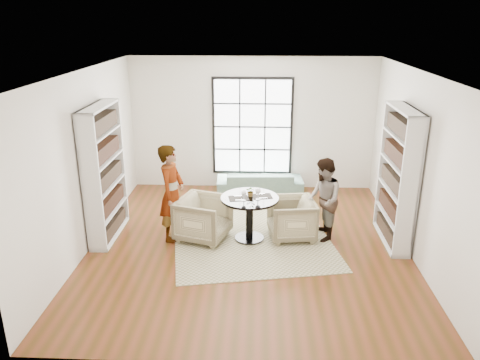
{
  "coord_description": "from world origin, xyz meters",
  "views": [
    {
      "loc": [
        0.19,
        -7.4,
        3.84
      ],
      "look_at": [
        -0.16,
        0.4,
        1.07
      ],
      "focal_mm": 35.0,
      "sensor_mm": 36.0,
      "label": 1
    }
  ],
  "objects_px": {
    "armchair_left": "(204,219)",
    "wine_glass_left": "(244,193)",
    "armchair_right": "(291,219)",
    "person_left": "(172,193)",
    "wine_glass_right": "(258,191)",
    "person_right": "(323,200)",
    "pedestal_table": "(250,209)",
    "sofa": "(260,183)",
    "flower_centerpiece": "(251,191)"
  },
  "relations": [
    {
      "from": "person_right",
      "to": "wine_glass_right",
      "type": "relative_size",
      "value": 6.99
    },
    {
      "from": "pedestal_table",
      "to": "wine_glass_left",
      "type": "bearing_deg",
      "value": -120.79
    },
    {
      "from": "armchair_right",
      "to": "pedestal_table",
      "type": "bearing_deg",
      "value": -89.32
    },
    {
      "from": "sofa",
      "to": "person_right",
      "type": "distance_m",
      "value": 2.45
    },
    {
      "from": "sofa",
      "to": "wine_glass_right",
      "type": "height_order",
      "value": "wine_glass_right"
    },
    {
      "from": "person_right",
      "to": "flower_centerpiece",
      "type": "relative_size",
      "value": 7.92
    },
    {
      "from": "pedestal_table",
      "to": "wine_glass_right",
      "type": "relative_size",
      "value": 4.78
    },
    {
      "from": "pedestal_table",
      "to": "armchair_left",
      "type": "relative_size",
      "value": 1.18
    },
    {
      "from": "armchair_right",
      "to": "person_left",
      "type": "height_order",
      "value": "person_left"
    },
    {
      "from": "armchair_right",
      "to": "person_right",
      "type": "bearing_deg",
      "value": 82.51
    },
    {
      "from": "pedestal_table",
      "to": "armchair_right",
      "type": "distance_m",
      "value": 0.79
    },
    {
      "from": "person_right",
      "to": "flower_centerpiece",
      "type": "distance_m",
      "value": 1.3
    },
    {
      "from": "person_right",
      "to": "armchair_right",
      "type": "bearing_deg",
      "value": -94.2
    },
    {
      "from": "wine_glass_right",
      "to": "flower_centerpiece",
      "type": "distance_m",
      "value": 0.21
    },
    {
      "from": "wine_glass_left",
      "to": "flower_centerpiece",
      "type": "bearing_deg",
      "value": 61.95
    },
    {
      "from": "sofa",
      "to": "armchair_right",
      "type": "height_order",
      "value": "armchair_right"
    },
    {
      "from": "armchair_right",
      "to": "wine_glass_left",
      "type": "xyz_separation_m",
      "value": [
        -0.85,
        -0.27,
        0.58
      ]
    },
    {
      "from": "armchair_right",
      "to": "sofa",
      "type": "bearing_deg",
      "value": -172.15
    },
    {
      "from": "armchair_left",
      "to": "sofa",
      "type": "bearing_deg",
      "value": -6.39
    },
    {
      "from": "person_right",
      "to": "wine_glass_left",
      "type": "relative_size",
      "value": 7.74
    },
    {
      "from": "sofa",
      "to": "wine_glass_right",
      "type": "distance_m",
      "value": 2.43
    },
    {
      "from": "person_right",
      "to": "wine_glass_right",
      "type": "height_order",
      "value": "person_right"
    },
    {
      "from": "person_left",
      "to": "wine_glass_left",
      "type": "distance_m",
      "value": 1.29
    },
    {
      "from": "sofa",
      "to": "wine_glass_left",
      "type": "height_order",
      "value": "wine_glass_left"
    },
    {
      "from": "person_left",
      "to": "wine_glass_right",
      "type": "bearing_deg",
      "value": -82.92
    },
    {
      "from": "sofa",
      "to": "armchair_right",
      "type": "distance_m",
      "value": 2.2
    },
    {
      "from": "pedestal_table",
      "to": "flower_centerpiece",
      "type": "xyz_separation_m",
      "value": [
        0.02,
        0.05,
        0.32
      ]
    },
    {
      "from": "person_left",
      "to": "armchair_right",
      "type": "bearing_deg",
      "value": -76.39
    },
    {
      "from": "sofa",
      "to": "person_right",
      "type": "bearing_deg",
      "value": 114.78
    },
    {
      "from": "armchair_right",
      "to": "person_left",
      "type": "relative_size",
      "value": 0.47
    },
    {
      "from": "wine_glass_left",
      "to": "person_left",
      "type": "bearing_deg",
      "value": 173.05
    },
    {
      "from": "pedestal_table",
      "to": "flower_centerpiece",
      "type": "distance_m",
      "value": 0.32
    },
    {
      "from": "armchair_left",
      "to": "wine_glass_left",
      "type": "xyz_separation_m",
      "value": [
        0.73,
        -0.16,
        0.56
      ]
    },
    {
      "from": "armchair_left",
      "to": "person_right",
      "type": "height_order",
      "value": "person_right"
    },
    {
      "from": "armchair_right",
      "to": "wine_glass_right",
      "type": "xyz_separation_m",
      "value": [
        -0.61,
        -0.21,
        0.6
      ]
    },
    {
      "from": "armchair_right",
      "to": "flower_centerpiece",
      "type": "bearing_deg",
      "value": -93.19
    },
    {
      "from": "person_left",
      "to": "wine_glass_left",
      "type": "height_order",
      "value": "person_left"
    },
    {
      "from": "sofa",
      "to": "armchair_right",
      "type": "bearing_deg",
      "value": 102.03
    },
    {
      "from": "pedestal_table",
      "to": "person_left",
      "type": "relative_size",
      "value": 0.59
    },
    {
      "from": "sofa",
      "to": "person_left",
      "type": "height_order",
      "value": "person_left"
    },
    {
      "from": "person_left",
      "to": "pedestal_table",
      "type": "bearing_deg",
      "value": -79.18
    },
    {
      "from": "pedestal_table",
      "to": "wine_glass_left",
      "type": "xyz_separation_m",
      "value": [
        -0.1,
        -0.16,
        0.36
      ]
    },
    {
      "from": "person_right",
      "to": "wine_glass_left",
      "type": "xyz_separation_m",
      "value": [
        -1.4,
        -0.27,
        0.21
      ]
    },
    {
      "from": "person_right",
      "to": "sofa",
      "type": "bearing_deg",
      "value": -156.1
    },
    {
      "from": "person_right",
      "to": "person_left",
      "type": "bearing_deg",
      "value": -91.72
    },
    {
      "from": "pedestal_table",
      "to": "armchair_right",
      "type": "xyz_separation_m",
      "value": [
        0.75,
        0.11,
        -0.22
      ]
    },
    {
      "from": "pedestal_table",
      "to": "flower_centerpiece",
      "type": "height_order",
      "value": "flower_centerpiece"
    },
    {
      "from": "person_left",
      "to": "wine_glass_left",
      "type": "relative_size",
      "value": 9.03
    },
    {
      "from": "person_left",
      "to": "wine_glass_right",
      "type": "height_order",
      "value": "person_left"
    },
    {
      "from": "armchair_left",
      "to": "wine_glass_left",
      "type": "relative_size",
      "value": 4.48
    }
  ]
}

